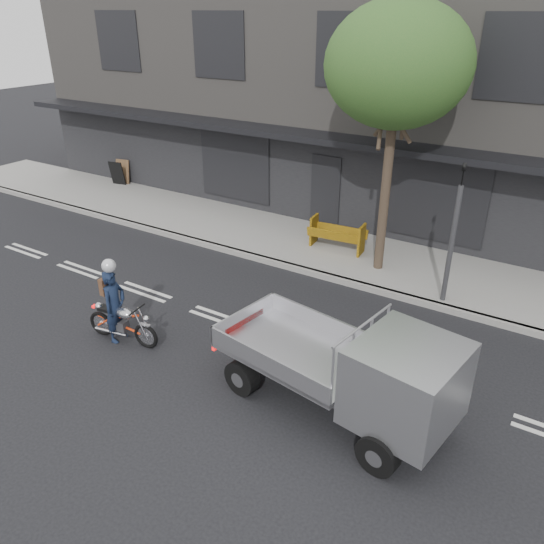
{
  "coord_description": "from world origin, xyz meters",
  "views": [
    {
      "loc": [
        6.61,
        -8.31,
        6.47
      ],
      "look_at": [
        1.11,
        0.5,
        1.28
      ],
      "focal_mm": 35.0,
      "sensor_mm": 36.0,
      "label": 1
    }
  ],
  "objects_px": {
    "rider": "(115,306)",
    "construction_barrier": "(334,237)",
    "flatbed_ute": "(383,377)",
    "sandwich_board": "(117,173)",
    "traffic_light_pole": "(452,242)",
    "motorcycle": "(122,322)",
    "street_tree": "(398,66)"
  },
  "relations": [
    {
      "from": "street_tree",
      "to": "traffic_light_pole",
      "type": "distance_m",
      "value": 4.23
    },
    {
      "from": "motorcycle",
      "to": "sandwich_board",
      "type": "height_order",
      "value": "sandwich_board"
    },
    {
      "from": "street_tree",
      "to": "motorcycle",
      "type": "relative_size",
      "value": 3.8
    },
    {
      "from": "traffic_light_pole",
      "to": "street_tree",
      "type": "bearing_deg",
      "value": 156.97
    },
    {
      "from": "construction_barrier",
      "to": "sandwich_board",
      "type": "relative_size",
      "value": 1.74
    },
    {
      "from": "rider",
      "to": "flatbed_ute",
      "type": "relative_size",
      "value": 0.36
    },
    {
      "from": "rider",
      "to": "construction_barrier",
      "type": "xyz_separation_m",
      "value": [
        2.04,
        6.34,
        -0.21
      ]
    },
    {
      "from": "flatbed_ute",
      "to": "construction_barrier",
      "type": "distance_m",
      "value": 7.14
    },
    {
      "from": "flatbed_ute",
      "to": "motorcycle",
      "type": "bearing_deg",
      "value": -167.84
    },
    {
      "from": "flatbed_ute",
      "to": "traffic_light_pole",
      "type": "bearing_deg",
      "value": 102.38
    },
    {
      "from": "street_tree",
      "to": "motorcycle",
      "type": "height_order",
      "value": "street_tree"
    },
    {
      "from": "traffic_light_pole",
      "to": "sandwich_board",
      "type": "bearing_deg",
      "value": 169.81
    },
    {
      "from": "construction_barrier",
      "to": "flatbed_ute",
      "type": "bearing_deg",
      "value": -57.8
    },
    {
      "from": "traffic_light_pole",
      "to": "flatbed_ute",
      "type": "distance_m",
      "value": 4.91
    },
    {
      "from": "traffic_light_pole",
      "to": "motorcycle",
      "type": "bearing_deg",
      "value": -136.14
    },
    {
      "from": "rider",
      "to": "flatbed_ute",
      "type": "height_order",
      "value": "flatbed_ute"
    },
    {
      "from": "traffic_light_pole",
      "to": "construction_barrier",
      "type": "xyz_separation_m",
      "value": [
        -3.51,
        1.15,
        -1.05
      ]
    },
    {
      "from": "flatbed_ute",
      "to": "rider",
      "type": "bearing_deg",
      "value": -167.92
    },
    {
      "from": "flatbed_ute",
      "to": "sandwich_board",
      "type": "relative_size",
      "value": 4.8
    },
    {
      "from": "flatbed_ute",
      "to": "construction_barrier",
      "type": "xyz_separation_m",
      "value": [
        -3.79,
        6.02,
        -0.53
      ]
    },
    {
      "from": "traffic_light_pole",
      "to": "rider",
      "type": "relative_size",
      "value": 2.14
    },
    {
      "from": "traffic_light_pole",
      "to": "rider",
      "type": "xyz_separation_m",
      "value": [
        -5.55,
        -5.19,
        -0.84
      ]
    },
    {
      "from": "rider",
      "to": "construction_barrier",
      "type": "height_order",
      "value": "rider"
    },
    {
      "from": "street_tree",
      "to": "construction_barrier",
      "type": "xyz_separation_m",
      "value": [
        -1.51,
        0.3,
        -4.67
      ]
    },
    {
      "from": "rider",
      "to": "construction_barrier",
      "type": "relative_size",
      "value": 1.0
    },
    {
      "from": "rider",
      "to": "sandwich_board",
      "type": "bearing_deg",
      "value": 39.18
    },
    {
      "from": "traffic_light_pole",
      "to": "sandwich_board",
      "type": "height_order",
      "value": "traffic_light_pole"
    },
    {
      "from": "rider",
      "to": "flatbed_ute",
      "type": "distance_m",
      "value": 5.85
    },
    {
      "from": "street_tree",
      "to": "flatbed_ute",
      "type": "relative_size",
      "value": 1.5
    },
    {
      "from": "construction_barrier",
      "to": "sandwich_board",
      "type": "height_order",
      "value": "sandwich_board"
    },
    {
      "from": "street_tree",
      "to": "sandwich_board",
      "type": "distance_m",
      "value": 12.62
    },
    {
      "from": "street_tree",
      "to": "traffic_light_pole",
      "type": "xyz_separation_m",
      "value": [
        2.0,
        -0.85,
        -3.63
      ]
    }
  ]
}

